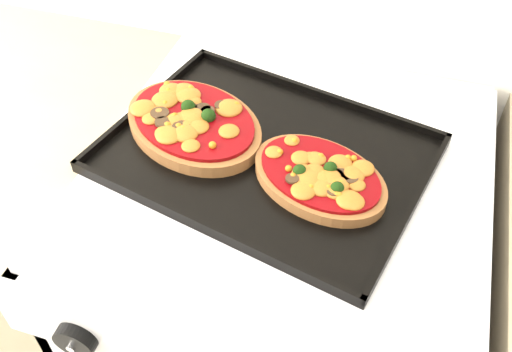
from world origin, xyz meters
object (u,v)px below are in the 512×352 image
at_px(pizza_left, 194,122).
at_px(stove, 280,320).
at_px(baking_tray, 266,153).
at_px(pizza_right, 320,175).

bearing_deg(pizza_left, stove, -6.64).
bearing_deg(stove, pizza_left, 173.36).
xyz_separation_m(stove, baking_tray, (-0.04, 0.00, 0.47)).
bearing_deg(baking_tray, stove, 9.04).
distance_m(stove, pizza_right, 0.48).
height_order(stove, baking_tray, baking_tray).
distance_m(stove, pizza_left, 0.51).
xyz_separation_m(stove, pizza_right, (0.05, -0.03, 0.48)).
height_order(baking_tray, pizza_right, pizza_right).
distance_m(stove, baking_tray, 0.47).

